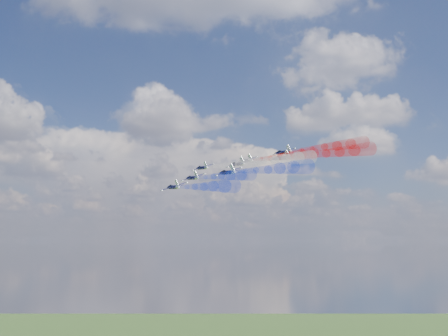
# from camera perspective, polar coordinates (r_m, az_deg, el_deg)

# --- Properties ---
(jet_lead) EXTENTS (14.59, 15.14, 7.00)m
(jet_lead) POSITION_cam_1_polar(r_m,az_deg,el_deg) (201.44, -2.44, 0.02)
(jet_lead) COLOR black
(trail_lead) EXTENTS (23.86, 34.43, 8.11)m
(trail_lead) POSITION_cam_1_polar(r_m,az_deg,el_deg) (179.93, 0.68, 0.34)
(trail_lead) COLOR white
(jet_inner_left) EXTENTS (14.59, 15.14, 7.00)m
(jet_inner_left) POSITION_cam_1_polar(r_m,az_deg,el_deg) (184.01, -3.52, -1.10)
(jet_inner_left) COLOR black
(trail_inner_left) EXTENTS (23.86, 34.43, 8.11)m
(trail_inner_left) POSITION_cam_1_polar(r_m,az_deg,el_deg) (162.31, -0.21, -0.90)
(trail_inner_left) COLOR blue
(jet_inner_right) EXTENTS (14.59, 15.14, 7.00)m
(jet_inner_right) POSITION_cam_1_polar(r_m,az_deg,el_deg) (192.95, 2.39, 0.80)
(jet_inner_right) COLOR black
(trail_inner_right) EXTENTS (23.86, 34.43, 8.11)m
(trail_inner_right) POSITION_cam_1_polar(r_m,az_deg,el_deg) (172.49, 6.24, 1.23)
(trail_inner_right) COLOR red
(jet_outer_left) EXTENTS (14.59, 15.14, 7.00)m
(jet_outer_left) POSITION_cam_1_polar(r_m,az_deg,el_deg) (167.09, -5.64, -2.13)
(jet_outer_left) COLOR black
(trail_outer_left) EXTENTS (23.86, 34.43, 8.11)m
(trail_outer_left) POSITION_cam_1_polar(r_m,az_deg,el_deg) (145.04, -2.26, -2.06)
(trail_outer_left) COLOR blue
(jet_center_third) EXTENTS (14.59, 15.14, 7.00)m
(jet_center_third) POSITION_cam_1_polar(r_m,az_deg,el_deg) (176.64, 1.48, 0.41)
(jet_center_third) COLOR black
(trail_center_third) EXTENTS (23.86, 34.43, 8.11)m
(trail_center_third) POSITION_cam_1_polar(r_m,az_deg,el_deg) (156.00, 5.62, 0.83)
(trail_center_third) COLOR white
(jet_outer_right) EXTENTS (14.59, 15.14, 7.00)m
(jet_outer_right) POSITION_cam_1_polar(r_m,az_deg,el_deg) (186.60, 6.57, 1.74)
(jet_outer_right) COLOR black
(trail_outer_right) EXTENTS (23.86, 34.43, 8.11)m
(trail_outer_right) POSITION_cam_1_polar(r_m,az_deg,el_deg) (167.18, 11.05, 2.29)
(trail_outer_right) COLOR red
(jet_rear_left) EXTENTS (14.59, 15.14, 7.00)m
(jet_rear_left) POSITION_cam_1_polar(r_m,az_deg,el_deg) (160.06, 0.38, -0.49)
(jet_rear_left) COLOR black
(trail_rear_left) EXTENTS (23.86, 34.43, 8.11)m
(trail_rear_left) POSITION_cam_1_polar(r_m,az_deg,el_deg) (139.22, 4.84, -0.16)
(trail_rear_left) COLOR blue
(jet_rear_right) EXTENTS (14.59, 15.14, 7.00)m
(jet_rear_right) POSITION_cam_1_polar(r_m,az_deg,el_deg) (172.05, 6.37, 1.09)
(jet_rear_right) COLOR black
(trail_rear_right) EXTENTS (23.86, 34.43, 8.11)m
(trail_rear_right) POSITION_cam_1_polar(r_m,az_deg,el_deg) (152.62, 11.26, 1.61)
(trail_rear_right) COLOR red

